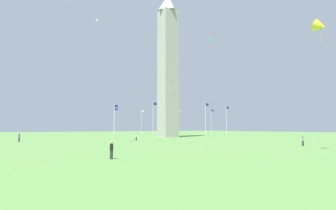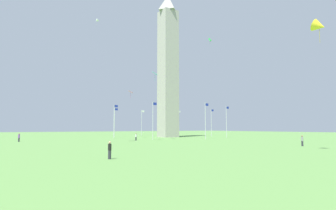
{
  "view_description": "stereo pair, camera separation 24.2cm",
  "coord_description": "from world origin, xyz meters",
  "px_view_note": "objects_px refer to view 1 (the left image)",
  "views": [
    {
      "loc": [
        -46.03,
        -71.11,
        2.9
      ],
      "look_at": [
        0.0,
        0.0,
        9.74
      ],
      "focal_mm": 29.92,
      "sensor_mm": 36.0,
      "label": 1
    },
    {
      "loc": [
        -45.83,
        -71.24,
        2.9
      ],
      "look_at": [
        0.0,
        0.0,
        9.74
      ],
      "focal_mm": 29.92,
      "sensor_mm": 36.0,
      "label": 2
    }
  ],
  "objects_px": {
    "flagpole_nw": "(227,120)",
    "person_white_shirt": "(136,137)",
    "person_black_shirt": "(111,150)",
    "person_gray_shirt": "(303,141)",
    "flagpole_sw": "(153,119)",
    "person_purple_shirt": "(19,138)",
    "flagpole_n": "(211,121)",
    "flagpole_s": "(114,120)",
    "kite_green_box": "(210,40)",
    "kite_yellow_delta": "(320,26)",
    "kite_pink_diamond": "(131,92)",
    "flagpole_w": "(206,119)",
    "obelisk_monument": "(168,65)",
    "flagpole_ne": "(178,122)",
    "kite_white_delta": "(97,20)",
    "kite_cyan_diamond": "(155,74)",
    "flagpole_se": "(115,121)",
    "flagpole_e": "(142,122)"
  },
  "relations": [
    {
      "from": "person_purple_shirt",
      "to": "kite_cyan_diamond",
      "type": "height_order",
      "value": "kite_cyan_diamond"
    },
    {
      "from": "flagpole_n",
      "to": "kite_cyan_diamond",
      "type": "xyz_separation_m",
      "value": [
        -30.66,
        -15.0,
        10.56
      ]
    },
    {
      "from": "person_white_shirt",
      "to": "kite_green_box",
      "type": "relative_size",
      "value": 0.97
    },
    {
      "from": "kite_yellow_delta",
      "to": "kite_pink_diamond",
      "type": "bearing_deg",
      "value": 90.2
    },
    {
      "from": "flagpole_n",
      "to": "flagpole_s",
      "type": "xyz_separation_m",
      "value": [
        -34.63,
        0.0,
        0.0
      ]
    },
    {
      "from": "flagpole_n",
      "to": "person_white_shirt",
      "type": "relative_size",
      "value": 5.6
    },
    {
      "from": "flagpole_sw",
      "to": "kite_pink_diamond",
      "type": "distance_m",
      "value": 12.63
    },
    {
      "from": "flagpole_n",
      "to": "person_gray_shirt",
      "type": "distance_m",
      "value": 50.58
    },
    {
      "from": "kite_cyan_diamond",
      "to": "kite_pink_diamond",
      "type": "bearing_deg",
      "value": 91.23
    },
    {
      "from": "flagpole_n",
      "to": "flagpole_s",
      "type": "bearing_deg",
      "value": 180.0
    },
    {
      "from": "person_black_shirt",
      "to": "flagpole_ne",
      "type": "bearing_deg",
      "value": 29.75
    },
    {
      "from": "person_black_shirt",
      "to": "person_gray_shirt",
      "type": "bearing_deg",
      "value": -19.04
    },
    {
      "from": "flagpole_ne",
      "to": "kite_green_box",
      "type": "bearing_deg",
      "value": -105.24
    },
    {
      "from": "obelisk_monument",
      "to": "kite_pink_diamond",
      "type": "relative_size",
      "value": 21.24
    },
    {
      "from": "kite_white_delta",
      "to": "person_gray_shirt",
      "type": "bearing_deg",
      "value": -70.45
    },
    {
      "from": "flagpole_e",
      "to": "flagpole_sw",
      "type": "relative_size",
      "value": 1.0
    },
    {
      "from": "flagpole_e",
      "to": "person_gray_shirt",
      "type": "relative_size",
      "value": 5.43
    },
    {
      "from": "person_white_shirt",
      "to": "kite_pink_diamond",
      "type": "xyz_separation_m",
      "value": [
        4.25,
        12.18,
        11.73
      ]
    },
    {
      "from": "flagpole_ne",
      "to": "person_white_shirt",
      "type": "relative_size",
      "value": 5.6
    },
    {
      "from": "obelisk_monument",
      "to": "flagpole_nw",
      "type": "distance_m",
      "value": 24.44
    },
    {
      "from": "flagpole_s",
      "to": "flagpole_e",
      "type": "bearing_deg",
      "value": 45.0
    },
    {
      "from": "flagpole_e",
      "to": "kite_yellow_delta",
      "type": "relative_size",
      "value": 3.1
    },
    {
      "from": "flagpole_s",
      "to": "person_purple_shirt",
      "type": "relative_size",
      "value": 5.25
    },
    {
      "from": "flagpole_e",
      "to": "person_purple_shirt",
      "type": "xyz_separation_m",
      "value": [
        -40.45,
        -23.9,
        -4.1
      ]
    },
    {
      "from": "flagpole_w",
      "to": "person_purple_shirt",
      "type": "xyz_separation_m",
      "value": [
        -40.45,
        10.73,
        -4.1
      ]
    },
    {
      "from": "kite_yellow_delta",
      "to": "flagpole_w",
      "type": "bearing_deg",
      "value": 69.81
    },
    {
      "from": "flagpole_s",
      "to": "flagpole_w",
      "type": "height_order",
      "value": "same"
    },
    {
      "from": "obelisk_monument",
      "to": "person_purple_shirt",
      "type": "xyz_separation_m",
      "value": [
        -40.39,
        -6.59,
        -21.31
      ]
    },
    {
      "from": "obelisk_monument",
      "to": "flagpole_ne",
      "type": "relative_size",
      "value": 4.85
    },
    {
      "from": "person_black_shirt",
      "to": "person_gray_shirt",
      "type": "relative_size",
      "value": 0.97
    },
    {
      "from": "kite_yellow_delta",
      "to": "flagpole_e",
      "type": "bearing_deg",
      "value": 79.31
    },
    {
      "from": "flagpole_sw",
      "to": "person_white_shirt",
      "type": "distance_m",
      "value": 7.32
    },
    {
      "from": "kite_white_delta",
      "to": "kite_cyan_diamond",
      "type": "bearing_deg",
      "value": -65.56
    },
    {
      "from": "flagpole_s",
      "to": "person_purple_shirt",
      "type": "height_order",
      "value": "flagpole_s"
    },
    {
      "from": "flagpole_nw",
      "to": "person_white_shirt",
      "type": "height_order",
      "value": "flagpole_nw"
    },
    {
      "from": "flagpole_w",
      "to": "person_gray_shirt",
      "type": "bearing_deg",
      "value": -98.67
    },
    {
      "from": "flagpole_sw",
      "to": "person_purple_shirt",
      "type": "bearing_deg",
      "value": 168.66
    },
    {
      "from": "flagpole_nw",
      "to": "kite_cyan_diamond",
      "type": "distance_m",
      "value": 27.82
    },
    {
      "from": "flagpole_sw",
      "to": "person_white_shirt",
      "type": "height_order",
      "value": "flagpole_sw"
    },
    {
      "from": "flagpole_sw",
      "to": "person_black_shirt",
      "type": "distance_m",
      "value": 42.02
    },
    {
      "from": "obelisk_monument",
      "to": "person_gray_shirt",
      "type": "bearing_deg",
      "value": -95.33
    },
    {
      "from": "flagpole_se",
      "to": "kite_pink_diamond",
      "type": "relative_size",
      "value": 4.38
    },
    {
      "from": "flagpole_ne",
      "to": "flagpole_se",
      "type": "relative_size",
      "value": 1.0
    },
    {
      "from": "flagpole_w",
      "to": "person_black_shirt",
      "type": "bearing_deg",
      "value": -141.29
    },
    {
      "from": "person_white_shirt",
      "to": "kite_cyan_diamond",
      "type": "bearing_deg",
      "value": -59.22
    },
    {
      "from": "flagpole_nw",
      "to": "flagpole_n",
      "type": "bearing_deg",
      "value": 67.5
    },
    {
      "from": "flagpole_se",
      "to": "flagpole_sw",
      "type": "height_order",
      "value": "same"
    },
    {
      "from": "kite_pink_diamond",
      "to": "kite_yellow_delta",
      "type": "bearing_deg",
      "value": -89.8
    },
    {
      "from": "flagpole_n",
      "to": "flagpole_s",
      "type": "height_order",
      "value": "same"
    },
    {
      "from": "flagpole_ne",
      "to": "flagpole_w",
      "type": "height_order",
      "value": "same"
    }
  ]
}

